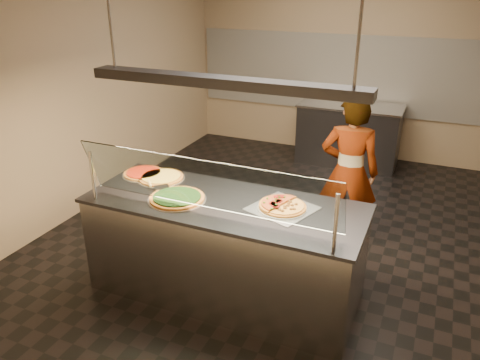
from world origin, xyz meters
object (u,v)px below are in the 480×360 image
at_px(pizza_cheese, 161,177).
at_px(pizza_tomato, 144,173).
at_px(serving_counter, 225,248).
at_px(pizza_spatula, 155,185).
at_px(sneeze_guard, 204,185).
at_px(prep_table, 349,134).
at_px(worker, 349,172).
at_px(half_pizza_pepperoni, 272,203).
at_px(pizza_spinach, 177,198).
at_px(half_pizza_sausage, 293,208).
at_px(perforated_tray, 282,208).
at_px(heat_lamp_housing, 222,82).

xyz_separation_m(pizza_cheese, pizza_tomato, (-0.21, 0.02, -0.00)).
height_order(serving_counter, pizza_spatula, pizza_spatula).
relative_size(sneeze_guard, prep_table, 1.41).
bearing_deg(sneeze_guard, pizza_cheese, 143.55).
bearing_deg(pizza_cheese, worker, 35.47).
bearing_deg(pizza_spatula, serving_counter, -1.29).
bearing_deg(worker, half_pizza_pepperoni, 65.65).
height_order(prep_table, worker, worker).
height_order(half_pizza_pepperoni, pizza_spatula, half_pizza_pepperoni).
distance_m(serving_counter, worker, 1.60).
xyz_separation_m(half_pizza_pepperoni, pizza_cheese, (-1.17, 0.14, -0.02)).
relative_size(half_pizza_pepperoni, prep_table, 0.28).
relative_size(pizza_spinach, prep_table, 0.33).
height_order(serving_counter, sneeze_guard, sneeze_guard).
bearing_deg(half_pizza_sausage, prep_table, 93.87).
bearing_deg(sneeze_guard, serving_counter, 90.00).
distance_m(pizza_cheese, pizza_spatula, 0.21).
height_order(pizza_spatula, prep_table, pizza_spatula).
bearing_deg(half_pizza_pepperoni, sneeze_guard, -133.83).
bearing_deg(worker, perforated_tray, 69.52).
bearing_deg(pizza_cheese, sneeze_guard, -36.45).
distance_m(worker, heat_lamp_housing, 1.92).
bearing_deg(half_pizza_sausage, pizza_tomato, 174.03).
xyz_separation_m(half_pizza_pepperoni, half_pizza_sausage, (0.18, -0.00, -0.01)).
distance_m(half_pizza_pepperoni, pizza_tomato, 1.39).
xyz_separation_m(pizza_spatula, prep_table, (1.04, 3.76, -0.49)).
relative_size(pizza_cheese, prep_table, 0.29).
bearing_deg(pizza_spatula, half_pizza_sausage, 2.75).
relative_size(perforated_tray, worker, 0.36).
bearing_deg(worker, pizza_cheese, 28.70).
relative_size(half_pizza_pepperoni, pizza_spatula, 1.52).
relative_size(serving_counter, half_pizza_pepperoni, 5.61).
xyz_separation_m(pizza_spatula, worker, (1.51, 1.32, -0.13)).
xyz_separation_m(prep_table, heat_lamp_housing, (-0.34, -3.78, 1.48)).
xyz_separation_m(serving_counter, perforated_tray, (0.50, 0.08, 0.47)).
relative_size(sneeze_guard, half_pizza_pepperoni, 5.05).
bearing_deg(pizza_spatula, pizza_tomato, 140.53).
xyz_separation_m(worker, heat_lamp_housing, (-0.80, -1.34, 1.12)).
relative_size(sneeze_guard, pizza_cheese, 4.83).
distance_m(pizza_tomato, heat_lamp_housing, 1.42).
relative_size(pizza_cheese, worker, 0.27).
height_order(pizza_tomato, worker, worker).
xyz_separation_m(half_pizza_pepperoni, pizza_spinach, (-0.80, -0.20, -0.02)).
xyz_separation_m(half_pizza_sausage, pizza_tomato, (-1.56, 0.16, -0.01)).
bearing_deg(worker, heat_lamp_housing, 52.20).
relative_size(half_pizza_sausage, worker, 0.26).
xyz_separation_m(serving_counter, heat_lamp_housing, (0.00, 0.00, 1.48)).
distance_m(serving_counter, heat_lamp_housing, 1.48).
relative_size(perforated_tray, heat_lamp_housing, 0.26).
bearing_deg(sneeze_guard, worker, 64.42).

